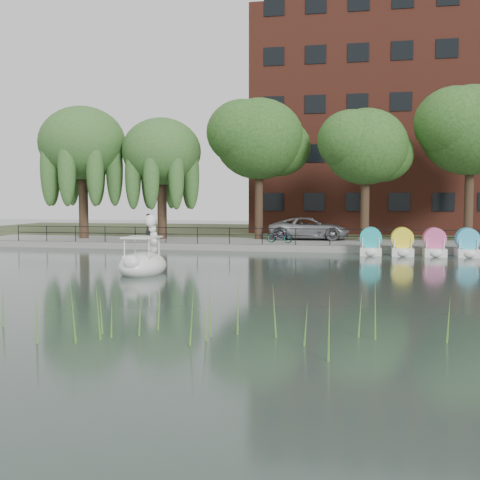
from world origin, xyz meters
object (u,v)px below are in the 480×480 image
(pedestrian, at_px, (149,225))
(swan_boat, at_px, (143,261))
(minivan, at_px, (309,227))
(bicycle, at_px, (280,235))

(pedestrian, relative_size, swan_boat, 0.66)
(minivan, height_order, bicycle, minivan)
(minivan, relative_size, bicycle, 3.56)
(bicycle, distance_m, pedestrian, 8.90)
(minivan, xyz_separation_m, bicycle, (-1.55, -3.15, -0.35))
(bicycle, bearing_deg, minivan, -8.28)
(pedestrian, distance_m, swan_boat, 14.80)
(bicycle, relative_size, pedestrian, 0.87)
(minivan, height_order, pedestrian, pedestrian)
(pedestrian, bearing_deg, minivan, -58.68)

